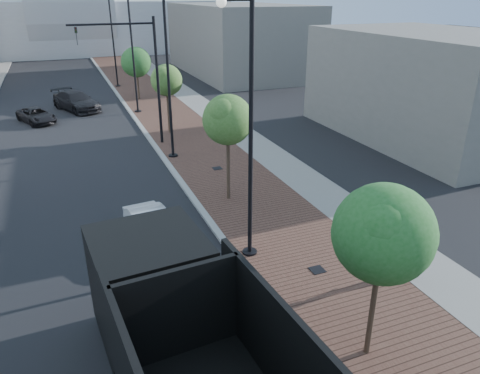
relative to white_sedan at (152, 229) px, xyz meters
name	(u,v)px	position (x,y,z in m)	size (l,w,h in m)	color
sidewalk	(157,96)	(6.15, 27.73, -0.60)	(7.00, 140.00, 0.12)	#4C2D23
concrete_strip	(184,93)	(8.85, 27.73, -0.60)	(2.40, 140.00, 0.13)	slate
curb	(120,98)	(2.65, 27.73, -0.59)	(0.30, 140.00, 0.14)	gray
white_sedan	(152,229)	(0.00, 0.00, 0.00)	(1.40, 4.02, 1.33)	white
dark_car_mid	(36,115)	(-4.54, 21.62, -0.10)	(1.87, 4.05, 1.12)	black
dark_car_far	(76,101)	(-1.42, 24.65, 0.13)	(2.21, 5.45, 1.58)	black
pedestrian	(399,257)	(7.52, -5.55, 0.16)	(0.60, 0.40, 1.65)	black
streetlight_1	(248,148)	(3.14, -2.27, 3.68)	(1.44, 0.56, 9.21)	black
streetlight_2	(168,78)	(3.25, 9.73, 4.16)	(1.72, 0.56, 9.28)	black
streetlight_3	(132,60)	(3.14, 21.73, 3.68)	(1.44, 0.56, 9.21)	black
streetlight_4	(113,40)	(3.25, 33.73, 4.16)	(1.72, 0.56, 9.28)	black
traffic_mast	(142,68)	(2.35, 12.73, 4.32)	(5.09, 0.20, 8.00)	black
tree_0	(384,233)	(4.30, -8.24, 3.19)	(2.57, 2.55, 5.14)	#382619
tree_1	(228,120)	(4.30, 2.76, 3.33)	(2.36, 2.31, 5.17)	#382619
tree_2	(167,80)	(4.30, 14.76, 3.13)	(2.22, 2.14, 4.88)	#382619
tree_3	(137,62)	(4.30, 26.76, 2.78)	(2.71, 2.71, 4.81)	#382619
convention_center	(67,13)	(0.65, 72.73, 5.34)	(50.00, 30.00, 50.00)	#A3A7AD
commercial_block_ne	(239,39)	(18.65, 37.73, 3.34)	(12.00, 22.00, 8.00)	slate
commercial_block_e	(430,86)	(20.65, 7.73, 2.84)	(10.00, 16.00, 7.00)	#67635C
utility_cover_1	(317,270)	(5.05, -4.27, -0.53)	(0.50, 0.50, 0.02)	black
utility_cover_2	(217,168)	(5.05, 6.73, -0.53)	(0.50, 0.50, 0.02)	black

